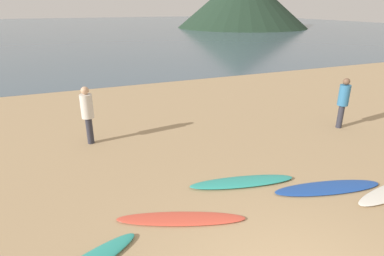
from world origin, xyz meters
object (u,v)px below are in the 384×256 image
(person_0, at_px, (343,99))
(surfboard_1, at_px, (181,219))
(surfboard_2, at_px, (242,182))
(surfboard_3, at_px, (328,188))
(person_1, at_px, (87,111))

(person_0, bearing_deg, surfboard_1, -33.07)
(surfboard_1, height_order, surfboard_2, surfboard_2)
(surfboard_1, distance_m, surfboard_2, 2.01)
(surfboard_1, xyz_separation_m, surfboard_2, (1.86, 0.74, 0.02))
(surfboard_1, xyz_separation_m, person_0, (6.98, 2.73, 1.00))
(surfboard_1, relative_size, surfboard_2, 1.01)
(surfboard_3, distance_m, person_1, 6.96)
(surfboard_1, relative_size, surfboard_3, 0.99)
(surfboard_3, bearing_deg, person_0, 53.90)
(surfboard_2, bearing_deg, person_1, 140.70)
(surfboard_1, height_order, person_0, person_0)
(person_1, bearing_deg, person_0, 79.17)
(person_1, bearing_deg, surfboard_3, 47.01)
(surfboard_2, xyz_separation_m, surfboard_3, (1.73, -0.98, -0.02))
(surfboard_2, distance_m, surfboard_3, 1.99)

